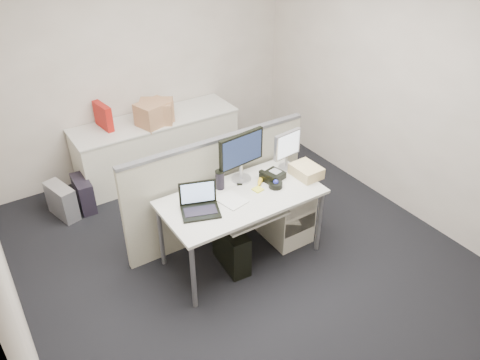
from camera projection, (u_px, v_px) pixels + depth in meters
floor at (242, 256)px, 4.70m from camera, size 4.00×4.50×0.01m
wall_back at (139, 62)px, 5.55m from camera, size 4.00×0.02×2.70m
wall_right at (402, 88)px, 4.88m from camera, size 0.02×4.50×2.70m
desk at (242, 202)px, 4.33m from camera, size 1.50×0.75×0.73m
keyboard_tray at (253, 215)px, 4.23m from camera, size 0.62×0.32×0.02m
drawer_pedestal at (284, 209)px, 4.81m from camera, size 0.40×0.55×0.65m
cubicle_partition at (218, 189)px, 4.71m from camera, size 2.00×0.06×1.10m
back_counter at (158, 147)px, 5.86m from camera, size 2.00×0.60×0.72m
monitor_main at (241, 157)px, 4.40m from camera, size 0.51×0.24×0.50m
monitor_small at (287, 150)px, 4.62m from camera, size 0.34×0.20×0.39m
laptop at (200, 201)px, 4.02m from camera, size 0.40×0.34×0.25m
trackball at (276, 185)px, 4.41m from camera, size 0.15×0.15×0.05m
desk_phone at (273, 176)px, 4.53m from camera, size 0.24×0.22×0.07m
paper_stack at (231, 200)px, 4.23m from camera, size 0.25×0.30×0.01m
sticky_pad at (258, 189)px, 4.38m from camera, size 0.10×0.10×0.01m
travel_mug at (220, 180)px, 4.36m from camera, size 0.09×0.09×0.18m
banana at (260, 180)px, 4.49m from camera, size 0.16×0.16×0.04m
cellphone at (239, 182)px, 4.48m from camera, size 0.09×0.11×0.01m
manila_folders at (306, 171)px, 4.56m from camera, size 0.24×0.30×0.11m
keyboard at (255, 209)px, 4.27m from camera, size 0.41×0.16×0.02m
pc_tower_desk at (231, 247)px, 4.47m from camera, size 0.22×0.48×0.43m
pc_tower_spare_dark at (84, 194)px, 5.29m from camera, size 0.17×0.41×0.37m
pc_tower_spare_silver at (62, 201)px, 5.16m from camera, size 0.26×0.44×0.39m
cardboard_box_left at (154, 114)px, 5.48m from camera, size 0.45×0.39×0.29m
cardboard_box_right at (156, 112)px, 5.54m from camera, size 0.48×0.45×0.28m
red_binder at (103, 117)px, 5.39m from camera, size 0.12×0.34×0.31m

